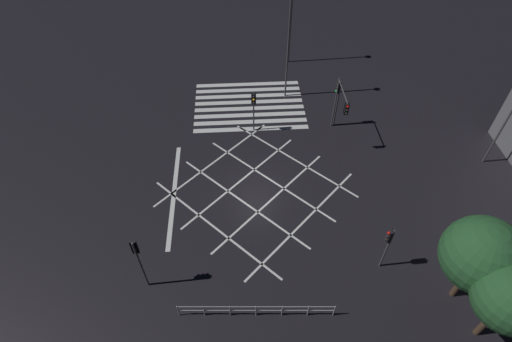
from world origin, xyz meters
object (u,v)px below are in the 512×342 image
Objects in this scene: traffic_light_sw_cross at (341,104)px; street_tree_near at (481,255)px; traffic_light_nw_main at (388,241)px; traffic_light_median_south at (254,104)px; traffic_light_sw_main at (338,95)px; traffic_light_ne_cross at (138,255)px; street_tree_far at (511,298)px; street_lamp_east at (290,21)px.

street_tree_near is (-3.99, 13.34, 0.70)m from traffic_light_sw_cross.
traffic_light_median_south reaches higher than traffic_light_nw_main.
traffic_light_sw_cross is at bearing 78.00° from traffic_light_median_south.
traffic_light_sw_main is at bearing -89.13° from traffic_light_nw_main.
traffic_light_sw_main is 1.16× the size of traffic_light_nw_main.
traffic_light_nw_main is at bearing -28.74° from street_tree_near.
traffic_light_sw_cross reaches higher than traffic_light_median_south.
street_tree_near is at bearing 16.66° from traffic_light_sw_cross.
traffic_light_median_south is 18.01m from street_tree_near.
traffic_light_median_south is at bearing -62.35° from traffic_light_nw_main.
street_tree_far reaches higher than traffic_light_ne_cross.
street_tree_near is at bearing 104.48° from traffic_light_sw_main.
traffic_light_median_south is at bearing -102.00° from traffic_light_sw_cross.
street_lamp_east is (-3.03, -4.58, 4.26)m from traffic_light_median_south.
traffic_light_sw_main reaches higher than traffic_light_nw_main.
traffic_light_sw_cross is 17.52m from traffic_light_ne_cross.
traffic_light_ne_cross is at bearing 45.21° from traffic_light_sw_main.
traffic_light_median_south is at bearing -54.91° from street_tree_near.
traffic_light_median_south is at bearing -27.53° from traffic_light_ne_cross.
traffic_light_sw_cross is 6.51m from traffic_light_median_south.
traffic_light_sw_main is at bearing -44.79° from traffic_light_ne_cross.
traffic_light_nw_main is 6.01m from street_tree_far.
street_tree_far is at bearing 103.90° from traffic_light_sw_main.
traffic_light_ne_cross is 20.49m from street_lamp_east.
street_tree_near reaches higher than traffic_light_sw_cross.
traffic_light_sw_cross is 7.64m from street_lamp_east.
traffic_light_median_south is 0.86× the size of traffic_light_ne_cross.
street_tree_far is at bearing 99.86° from street_tree_near.
traffic_light_sw_main is at bearing 92.85° from traffic_light_median_south.
traffic_light_ne_cross is at bearing 1.34° from traffic_light_nw_main.
traffic_light_nw_main is at bearing 27.65° from traffic_light_median_south.
street_tree_far is at bearing 109.65° from street_lamp_east.
street_lamp_east reaches higher than traffic_light_ne_cross.
traffic_light_ne_cross is (13.21, 13.31, 0.06)m from traffic_light_sw_main.
traffic_light_nw_main is (-0.20, 12.99, -0.40)m from traffic_light_sw_main.
traffic_light_ne_cross reaches higher than traffic_light_median_south.
traffic_light_ne_cross is (13.41, 0.31, 0.45)m from traffic_light_nw_main.
traffic_light_sw_cross is at bearing -73.34° from street_tree_near.
street_tree_near is at bearing 151.26° from traffic_light_nw_main.
traffic_light_nw_main is 0.85× the size of traffic_light_ne_cross.
street_tree_near is (-3.68, 2.02, 1.49)m from traffic_light_nw_main.
traffic_light_sw_cross is 13.95m from street_tree_near.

